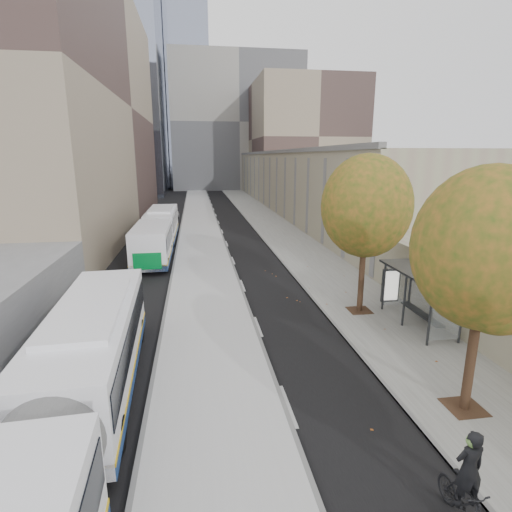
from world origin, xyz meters
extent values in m
cube|color=silver|center=(-3.88, 35.00, 0.07)|extent=(4.25, 150.00, 0.15)
cube|color=gray|center=(4.12, 35.00, 0.04)|extent=(4.75, 150.00, 0.08)
cube|color=tan|center=(15.50, 64.00, 4.00)|extent=(18.00, 92.00, 8.00)
cube|color=gray|center=(-22.50, 41.00, 12.50)|extent=(24.00, 46.00, 25.00)
cube|color=gray|center=(-20.00, 82.00, 33.00)|extent=(20.00, 20.00, 66.00)
cube|color=gray|center=(-8.00, 102.00, 42.00)|extent=(16.00, 16.00, 84.00)
cube|color=gray|center=(6.00, 96.00, 15.00)|extent=(30.00, 18.00, 30.00)
cube|color=#383A3F|center=(5.50, 11.00, 2.56)|extent=(1.90, 4.40, 0.10)
cylinder|color=#383A3F|center=(4.80, 9.00, 1.28)|extent=(0.10, 0.10, 2.40)
cube|color=silver|center=(6.22, 11.00, 1.33)|extent=(0.04, 4.00, 2.10)
cylinder|color=black|center=(3.60, 5.00, 1.63)|extent=(0.28, 0.28, 3.11)
sphere|color=#275416|center=(3.60, 5.00, 5.05)|extent=(4.00, 4.00, 4.00)
cylinder|color=black|center=(3.60, 13.00, 1.70)|extent=(0.28, 0.28, 3.24)
sphere|color=#275416|center=(3.60, 13.00, 5.26)|extent=(4.20, 4.20, 4.20)
cube|color=white|center=(-7.53, 4.22, 1.39)|extent=(3.16, 16.77, 2.78)
cube|color=black|center=(-7.53, 4.22, 1.90)|extent=(3.19, 16.11, 0.96)
cube|color=white|center=(-7.38, 28.98, 1.39)|extent=(2.49, 16.74, 2.79)
cube|color=black|center=(-7.38, 28.98, 1.91)|extent=(2.54, 16.07, 0.97)
cube|color=#00752D|center=(-7.38, 20.64, 1.07)|extent=(1.77, 0.07, 1.08)
imported|color=black|center=(1.03, 1.48, 0.52)|extent=(0.51, 1.74, 1.04)
imported|color=black|center=(1.03, 1.48, 1.35)|extent=(0.64, 0.43, 1.75)
sphere|color=#6D9E48|center=(1.03, 1.48, 2.00)|extent=(0.27, 0.27, 0.27)
imported|color=beige|center=(-7.46, 48.16, 0.73)|extent=(2.41, 4.52, 1.46)
camera|label=1|loc=(-4.27, -4.59, 7.50)|focal=28.00mm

